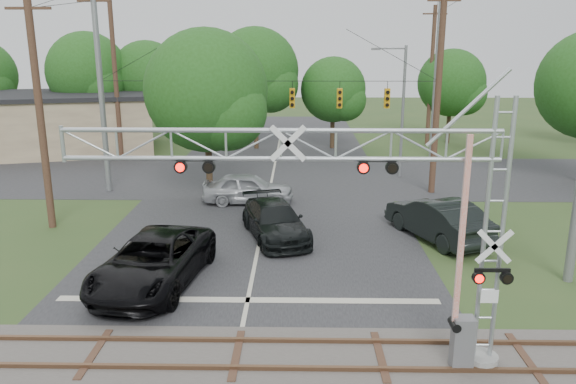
{
  "coord_description": "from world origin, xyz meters",
  "views": [
    {
      "loc": [
        1.7,
        -11.92,
        8.45
      ],
      "look_at": [
        1.33,
        7.5,
        3.3
      ],
      "focal_mm": 35.0,
      "sensor_mm": 36.0,
      "label": 1
    }
  ],
  "objects_px": {
    "pickup_black": "(153,261)",
    "streetlight": "(400,105)",
    "crossing_gantry": "(365,205)",
    "traffic_signal_span": "(285,94)",
    "car_dark": "(275,221)",
    "commercial_building": "(26,123)",
    "sedan_silver": "(248,188)"
  },
  "relations": [
    {
      "from": "pickup_black",
      "to": "streetlight",
      "type": "distance_m",
      "value": 21.16
    },
    {
      "from": "crossing_gantry",
      "to": "streetlight",
      "type": "height_order",
      "value": "streetlight"
    },
    {
      "from": "traffic_signal_span",
      "to": "streetlight",
      "type": "height_order",
      "value": "traffic_signal_span"
    },
    {
      "from": "car_dark",
      "to": "commercial_building",
      "type": "height_order",
      "value": "commercial_building"
    },
    {
      "from": "pickup_black",
      "to": "commercial_building",
      "type": "xyz_separation_m",
      "value": [
        -16.54,
        25.47,
        1.42
      ]
    },
    {
      "from": "crossing_gantry",
      "to": "car_dark",
      "type": "relative_size",
      "value": 2.07
    },
    {
      "from": "sedan_silver",
      "to": "streetlight",
      "type": "bearing_deg",
      "value": -55.89
    },
    {
      "from": "traffic_signal_span",
      "to": "commercial_building",
      "type": "bearing_deg",
      "value": 149.72
    },
    {
      "from": "traffic_signal_span",
      "to": "pickup_black",
      "type": "bearing_deg",
      "value": -108.34
    },
    {
      "from": "traffic_signal_span",
      "to": "crossing_gantry",
      "type": "bearing_deg",
      "value": -82.37
    },
    {
      "from": "traffic_signal_span",
      "to": "commercial_building",
      "type": "relative_size",
      "value": 0.89
    },
    {
      "from": "traffic_signal_span",
      "to": "streetlight",
      "type": "xyz_separation_m",
      "value": [
        7.26,
        4.01,
        -1.03
      ]
    },
    {
      "from": "sedan_silver",
      "to": "streetlight",
      "type": "distance_m",
      "value": 11.88
    },
    {
      "from": "pickup_black",
      "to": "car_dark",
      "type": "xyz_separation_m",
      "value": [
        4.15,
        5.17,
        -0.11
      ]
    },
    {
      "from": "traffic_signal_span",
      "to": "streetlight",
      "type": "relative_size",
      "value": 2.32
    },
    {
      "from": "sedan_silver",
      "to": "commercial_building",
      "type": "height_order",
      "value": "commercial_building"
    },
    {
      "from": "streetlight",
      "to": "commercial_building",
      "type": "bearing_deg",
      "value": 163.77
    },
    {
      "from": "pickup_black",
      "to": "sedan_silver",
      "type": "xyz_separation_m",
      "value": [
        2.45,
        10.79,
        -0.07
      ]
    },
    {
      "from": "sedan_silver",
      "to": "streetlight",
      "type": "xyz_separation_m",
      "value": [
        9.2,
        6.47,
        3.84
      ]
    },
    {
      "from": "pickup_black",
      "to": "traffic_signal_span",
      "type": "bearing_deg",
      "value": 79.98
    },
    {
      "from": "streetlight",
      "to": "pickup_black",
      "type": "bearing_deg",
      "value": -124.01
    },
    {
      "from": "crossing_gantry",
      "to": "pickup_black",
      "type": "xyz_separation_m",
      "value": [
        -6.85,
        5.12,
        -3.61
      ]
    },
    {
      "from": "sedan_silver",
      "to": "commercial_building",
      "type": "distance_m",
      "value": 24.05
    },
    {
      "from": "commercial_building",
      "to": "pickup_black",
      "type": "bearing_deg",
      "value": -72.55
    },
    {
      "from": "commercial_building",
      "to": "sedan_silver",
      "type": "bearing_deg",
      "value": -53.24
    },
    {
      "from": "crossing_gantry",
      "to": "pickup_black",
      "type": "bearing_deg",
      "value": 143.25
    },
    {
      "from": "car_dark",
      "to": "sedan_silver",
      "type": "xyz_separation_m",
      "value": [
        -1.7,
        5.63,
        0.04
      ]
    },
    {
      "from": "car_dark",
      "to": "sedan_silver",
      "type": "distance_m",
      "value": 5.88
    },
    {
      "from": "traffic_signal_span",
      "to": "car_dark",
      "type": "relative_size",
      "value": 3.53
    },
    {
      "from": "crossing_gantry",
      "to": "pickup_black",
      "type": "height_order",
      "value": "crossing_gantry"
    },
    {
      "from": "traffic_signal_span",
      "to": "car_dark",
      "type": "xyz_separation_m",
      "value": [
        -0.24,
        -8.08,
        -4.91
      ]
    },
    {
      "from": "pickup_black",
      "to": "streetlight",
      "type": "relative_size",
      "value": 0.78
    }
  ]
}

